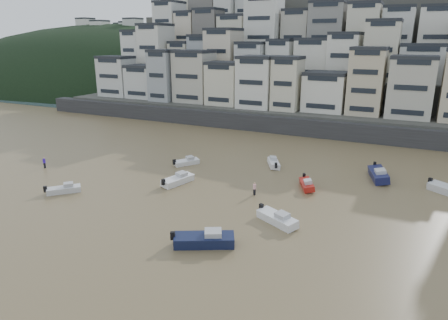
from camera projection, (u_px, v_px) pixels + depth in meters
The scene contains 14 objects.
sea_strip at pixel (114, 78), 201.58m from camera, with size 340.00×340.00×0.00m, color #43585F.
harbor_wall at pixel (308, 127), 81.99m from camera, with size 140.00×3.00×3.50m, color #38383A.
hillside at pixel (364, 62), 110.98m from camera, with size 141.04×66.00×50.00m.
headland at pixel (125, 81), 186.69m from camera, with size 216.00×135.00×53.33m.
boat_j at pixel (64, 188), 51.70m from camera, with size 4.58×1.50×1.25m, color silver, non-canonical shape.
boat_e at pixel (307, 184), 53.29m from camera, with size 4.74×1.55×1.29m, color #A81B14, non-canonical shape.
boat_b at pixel (277, 217), 43.05m from camera, with size 5.50×1.80×1.50m, color white, non-canonical shape.
boat_i at pixel (379, 173), 56.61m from camera, with size 6.60×2.16×1.80m, color #161A46, non-canonical shape.
boat_h at pixel (274, 162), 62.51m from camera, with size 4.92×1.61×1.34m, color white, non-canonical shape.
boat_c at pixel (178, 179), 54.85m from camera, with size 5.48×1.79×1.49m, color white, non-canonical shape.
boat_a at pixel (204, 238), 38.34m from camera, with size 6.36×2.08×1.73m, color #131A3C, non-canonical shape.
boat_f at pixel (187, 161), 63.16m from camera, with size 4.45×1.46×1.21m, color white, non-canonical shape.
person_blue at pixel (44, 163), 61.55m from camera, with size 0.44×0.44×1.74m, color #3E1BCD, non-canonical shape.
person_pink at pixel (255, 189), 50.86m from camera, with size 0.44×0.44×1.74m, color #F7AEB5, non-canonical shape.
Camera 1 is at (29.75, -14.81, 19.18)m, focal length 32.00 mm.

